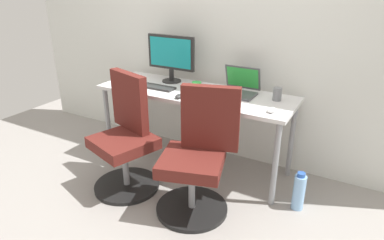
{
  "coord_description": "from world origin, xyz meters",
  "views": [
    {
      "loc": [
        1.34,
        -2.44,
        1.62
      ],
      "look_at": [
        0.0,
        -0.05,
        0.47
      ],
      "focal_mm": 31.42,
      "sensor_mm": 36.0,
      "label": 1
    }
  ],
  "objects": [
    {
      "name": "water_bottle_on_floor",
      "position": [
        1.0,
        -0.2,
        0.15
      ],
      "size": [
        0.09,
        0.09,
        0.31
      ],
      "color": "#8CBFF2",
      "rests_on": "ground"
    },
    {
      "name": "ground_plane",
      "position": [
        0.0,
        0.0,
        0.0
      ],
      "size": [
        5.28,
        5.28,
        0.0
      ],
      "primitive_type": "plane",
      "color": "gray"
    },
    {
      "name": "open_laptop",
      "position": [
        0.35,
        0.13,
        0.78
      ],
      "size": [
        0.31,
        0.28,
        0.22
      ],
      "color": "#4C4C51",
      "rests_on": "desk"
    },
    {
      "name": "keyboard_by_monitor",
      "position": [
        -0.34,
        -0.09,
        0.73
      ],
      "size": [
        0.34,
        0.12,
        0.02
      ],
      "primitive_type": "cube",
      "color": "#2D2D2D",
      "rests_on": "desk"
    },
    {
      "name": "office_chair_right",
      "position": [
        0.33,
        -0.55,
        0.42
      ],
      "size": [
        0.55,
        0.55,
        0.94
      ],
      "color": "black",
      "rests_on": "ground"
    },
    {
      "name": "desk",
      "position": [
        0.0,
        0.0,
        0.65
      ],
      "size": [
        1.73,
        0.59,
        0.72
      ],
      "color": "silver",
      "rests_on": "ground"
    },
    {
      "name": "desktop_monitor",
      "position": [
        -0.34,
        0.15,
        0.97
      ],
      "size": [
        0.48,
        0.18,
        0.43
      ],
      "color": "#262626",
      "rests_on": "desk"
    },
    {
      "name": "keyboard_by_laptop",
      "position": [
        0.33,
        -0.21,
        0.73
      ],
      "size": [
        0.34,
        0.12,
        0.02
      ],
      "primitive_type": "cube",
      "color": "silver",
      "rests_on": "desk"
    },
    {
      "name": "office_chair_left",
      "position": [
        -0.33,
        -0.55,
        0.42
      ],
      "size": [
        0.55,
        0.55,
        0.94
      ],
      "color": "black",
      "rests_on": "ground"
    },
    {
      "name": "coffee_mug",
      "position": [
        0.03,
        -0.02,
        0.77
      ],
      "size": [
        0.08,
        0.08,
        0.09
      ],
      "primitive_type": "cylinder",
      "color": "green",
      "rests_on": "desk"
    },
    {
      "name": "mouse_by_monitor",
      "position": [
        -0.02,
        -0.22,
        0.74
      ],
      "size": [
        0.06,
        0.1,
        0.03
      ],
      "primitive_type": "ellipsoid",
      "color": "#2D2D2D",
      "rests_on": "desk"
    },
    {
      "name": "back_wall",
      "position": [
        0.0,
        0.37,
        1.3
      ],
      "size": [
        4.4,
        0.04,
        2.6
      ],
      "primitive_type": "cube",
      "color": "silver",
      "rests_on": "ground"
    },
    {
      "name": "pen_cup",
      "position": [
        0.69,
        0.11,
        0.78
      ],
      "size": [
        0.07,
        0.07,
        0.1
      ],
      "primitive_type": "cylinder",
      "color": "slate",
      "rests_on": "desk"
    },
    {
      "name": "mouse_by_laptop",
      "position": [
        0.73,
        -0.16,
        0.74
      ],
      "size": [
        0.06,
        0.1,
        0.03
      ],
      "primitive_type": "ellipsoid",
      "color": "silver",
      "rests_on": "desk"
    }
  ]
}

